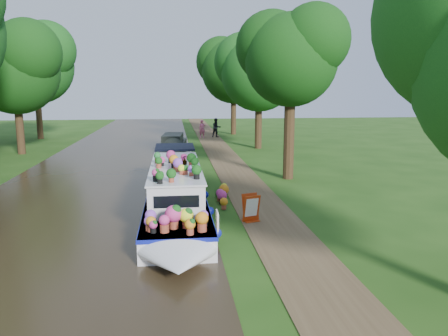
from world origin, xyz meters
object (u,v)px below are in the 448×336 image
sandwich_board (251,209)px  second_boat (173,144)px  plant_boat (176,192)px  pedestrian_pink (202,129)px  pedestrian_dark (216,128)px

sandwich_board → second_boat: bearing=81.3°
plant_boat → pedestrian_pink: (2.75, 25.98, 0.04)m
sandwich_board → pedestrian_dark: 27.51m
second_boat → pedestrian_pink: pedestrian_pink is taller
pedestrian_pink → pedestrian_dark: 1.40m
sandwich_board → plant_boat: bearing=135.0°
second_boat → pedestrian_dark: 9.29m
second_boat → pedestrian_dark: size_ratio=3.51×
sandwich_board → pedestrian_pink: 27.41m
plant_boat → pedestrian_dark: plant_boat is taller
plant_boat → sandwich_board: plant_boat is taller
plant_boat → pedestrian_dark: (4.15, 26.04, 0.12)m
pedestrian_pink → pedestrian_dark: (1.40, 0.06, 0.08)m
pedestrian_pink → pedestrian_dark: bearing=-3.1°
second_boat → pedestrian_dark: pedestrian_dark is taller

